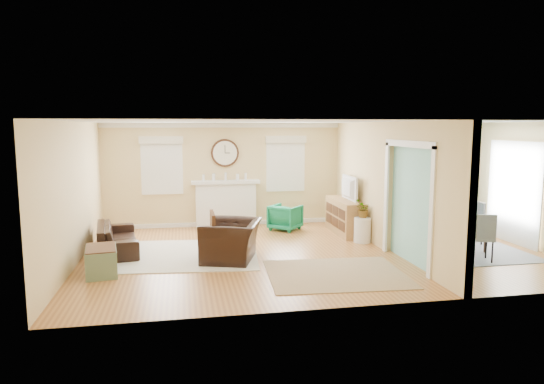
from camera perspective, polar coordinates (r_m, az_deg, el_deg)
The scene contains 29 objects.
floor at distance 9.86m, azimuth 4.93°, elevation -7.04°, with size 9.00×9.00×0.00m, color brown.
wall_back at distance 12.51m, azimuth 1.32°, elevation 2.18°, with size 9.00×0.02×2.60m, color #D7BA7C.
wall_front at distance 6.81m, azimuth 11.83°, elevation -2.67°, with size 9.00×0.02×2.60m, color #D7BA7C.
wall_left at distance 9.46m, azimuth -22.24°, elevation -0.20°, with size 0.02×6.00×2.60m, color #D7BA7C.
wall_right at distance 11.66m, azimuth 26.84°, elevation 0.94°, with size 0.02×6.00×2.60m, color #D7BA7C.
ceiling at distance 9.54m, azimuth 5.11°, elevation 8.24°, with size 9.00×6.00×0.02m, color white.
partition at distance 10.38m, azimuth 12.67°, elevation 1.16°, with size 0.17×6.00×2.60m.
fireplace at distance 12.26m, azimuth -5.45°, elevation -1.28°, with size 1.70×0.30×1.17m.
wall_clock at distance 12.22m, azimuth -5.56°, elevation 4.60°, with size 0.70×0.07×0.70m.
window_left at distance 12.18m, azimuth -12.84°, elevation 3.53°, with size 1.05×0.13×1.42m.
window_right at distance 12.45m, azimuth 1.60°, elevation 3.80°, with size 1.05×0.13×1.42m.
french_doors at distance 11.65m, azimuth 26.60°, elevation -0.04°, with size 0.06×1.70×2.20m.
pendant at distance 10.75m, azimuth 20.74°, elevation 5.59°, with size 0.30×0.30×0.55m.
rug_cream at distance 9.76m, azimuth -10.09°, elevation -7.25°, with size 2.78×2.41×0.01m, color beige.
rug_jute at distance 8.48m, azimuth 7.51°, elevation -9.52°, with size 2.32×1.89×0.01m, color tan.
rug_grey at distance 10.98m, azimuth 19.83°, elevation -5.92°, with size 2.51×3.13×0.01m, color slate.
sofa at distance 10.29m, azimuth -17.75°, elevation -5.16°, with size 1.92×0.75×0.56m, color black.
eames_chair at distance 9.20m, azimuth -4.78°, elevation -5.72°, with size 1.15×1.01×0.75m, color black.
green_chair at distance 11.81m, azimuth 1.58°, elevation -3.00°, with size 0.67×0.68×0.62m, color #147447.
trunk at distance 8.83m, azimuth -19.44°, elevation -7.63°, with size 0.62×0.88×0.47m.
credenza at distance 11.58m, azimuth 8.68°, elevation -2.86°, with size 0.54×1.58×0.80m.
tv at distance 11.47m, azimuth 8.67°, elevation 0.48°, with size 0.98×0.13×0.56m, color black.
garden_stool at distance 10.75m, azimuth 10.60°, elevation -4.42°, with size 0.37×0.37×0.54m, color white.
potted_plant at distance 10.66m, azimuth 10.66°, elevation -1.96°, with size 0.35×0.30×0.39m, color #337F33.
dining_table at distance 10.92m, azimuth 19.90°, elevation -4.47°, with size 1.65×0.92×0.58m, color #402415.
dining_chair_n at distance 11.92m, azimuth 17.32°, elevation -1.94°, with size 0.54×0.54×0.99m.
dining_chair_s at distance 9.87m, azimuth 23.39°, elevation -4.44°, with size 0.50×0.50×0.91m.
dining_chair_w at distance 10.59m, azimuth 16.37°, elevation -2.99°, with size 0.48×0.48×1.02m.
dining_chair_e at distance 11.26m, azimuth 22.42°, elevation -2.99°, with size 0.44×0.44×0.91m.
Camera 1 is at (-2.58, -9.19, 2.51)m, focal length 32.00 mm.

